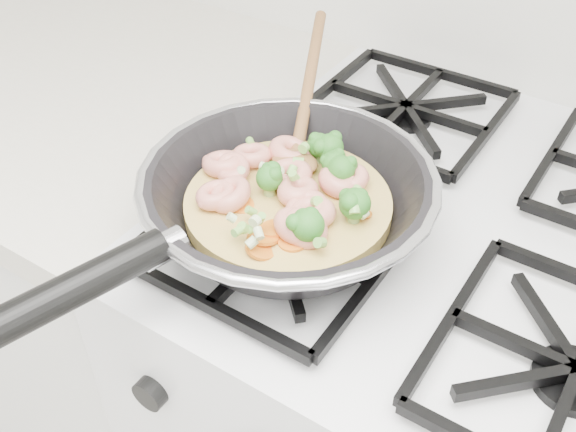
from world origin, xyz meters
The scene contains 2 objects.
counter_left centered at (-0.80, 1.70, 0.45)m, with size 1.00×0.60×0.90m.
skillet centered at (-0.15, 1.57, 0.96)m, with size 0.30×0.60×0.10m.
Camera 1 is at (0.14, 1.13, 1.38)m, focal length 42.03 mm.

